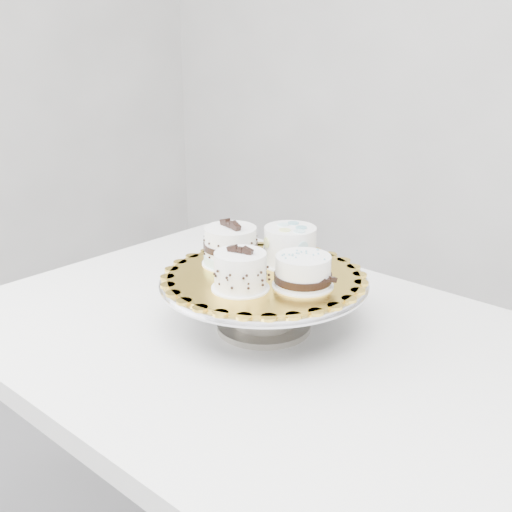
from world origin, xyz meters
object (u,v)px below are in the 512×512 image
Objects in this scene: cake_stand at (264,294)px; cake_dots at (290,245)px; cake_swirl at (240,272)px; table at (277,373)px; cake_ribbon at (303,272)px; cake_board at (264,276)px; cake_banded at (231,247)px.

cake_stand is 3.19× the size of cake_dots.
cake_dots is at bearing 79.80° from cake_swirl.
cake_ribbon is (0.04, 0.02, 0.21)m from table.
cake_board is 0.09m from cake_ribbon.
cake_banded reaches higher than cake_swirl.
cake_board is at bearing 160.79° from table.
cake_dots is (-0.04, 0.10, 0.22)m from table.
cake_stand is at bearing 83.52° from cake_swirl.
cake_dots is (0.09, 0.07, 0.00)m from cake_banded.
table is at bearing -76.55° from cake_dots.
cake_board is at bearing -102.54° from cake_dots.
cake_stand is 3.66× the size of cake_swirl.
cake_banded is 0.99× the size of cake_ribbon.
cake_stand is 1.09× the size of cake_board.
cake_swirl reaches higher than table.
cake_banded is at bearing -161.66° from cake_ribbon.
cake_banded is at bearing 173.66° from cake_board.
cake_banded reaches higher than cake_stand.
cake_board reaches higher than cake_stand.
table is 0.23m from cake_swirl.
cake_banded is 1.03× the size of cake_dots.
cake_dots is at bearing 86.61° from cake_board.
table is at bearing -132.36° from cake_ribbon.
table is 10.38× the size of cake_ribbon.
cake_swirl is 0.16m from cake_dots.
cake_stand reaches higher than table.
table is at bearing 43.66° from cake_swirl.
cake_dots is 0.95× the size of cake_ribbon.
cake_stand is 0.11m from cake_ribbon.
cake_swirl is 0.11m from cake_ribbon.
cake_board is 3.37× the size of cake_swirl.
cake_board is (-0.00, 0.00, 0.04)m from cake_stand.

